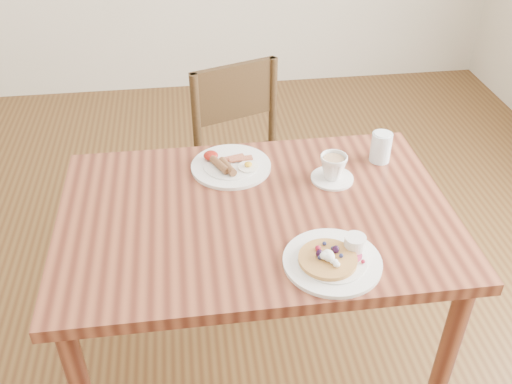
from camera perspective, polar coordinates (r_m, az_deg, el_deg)
The scene contains 7 objects.
ground at distance 2.28m, azimuth 0.00°, elevation -16.94°, with size 5.00×5.00×0.00m, color #4F2F16.
dining_table at distance 1.80m, azimuth 0.00°, elevation -4.35°, with size 1.20×0.80×0.75m.
chair_far at distance 2.44m, azimuth -0.70°, elevation 3.07°, with size 0.54×0.54×0.88m.
pancake_plate at distance 1.57m, azimuth 7.78°, elevation -6.63°, with size 0.27×0.27×0.06m.
breakfast_plate at distance 1.93m, azimuth -2.64°, elevation 2.69°, with size 0.27×0.27×0.04m.
teacup_saucer at distance 1.87m, azimuth 7.70°, elevation 2.32°, with size 0.14×0.14×0.09m.
water_glass at distance 1.99m, azimuth 12.38°, elevation 4.40°, with size 0.07×0.07×0.10m, color silver.
Camera 1 is at (-0.18, -1.36, 1.82)m, focal length 40.00 mm.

